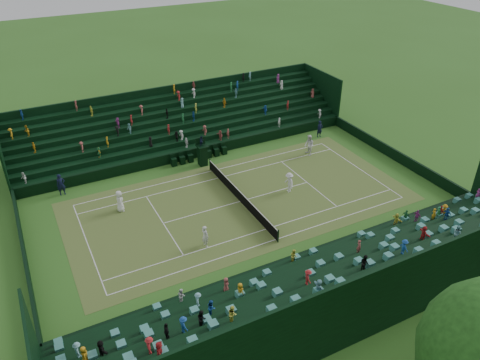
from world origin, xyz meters
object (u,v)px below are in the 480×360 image
Objects in this scene: umpire_chair at (202,153)px; player_near_west at (120,201)px; player_near_east at (205,236)px; player_far_west at (309,145)px; player_far_east at (289,182)px; tennis_net at (240,196)px.

umpire_chair is 9.35m from player_near_west.
player_near_east is 16.14m from player_far_west.
player_far_west is 6.92m from player_far_east.
player_far_west is at bearing -82.53° from player_near_west.
player_far_east is (4.63, -5.13, -0.13)m from player_far_west.
umpire_chair is at bearing -178.28° from tennis_net.
player_near_east is (6.91, 4.06, -0.04)m from player_near_west.
player_near_east is at bearing -50.62° from tennis_net.
umpire_chair reaches higher than player_far_west.
player_near_east is 0.97× the size of player_far_east.
tennis_net is 6.65× the size of player_near_west.
player_near_east is (3.82, -4.66, 0.31)m from tennis_net.
player_near_west is at bearing -109.47° from tennis_net.
umpire_chair reaches higher than player_far_east.
tennis_net is 4.28m from player_far_east.
tennis_net is 5.84× the size of player_far_west.
player_far_west is (-4.15, 9.37, 0.47)m from tennis_net.
player_far_east is at bearing 83.57° from tennis_net.
player_near_west is 0.88× the size of player_far_west.
player_far_west is at bearing -74.87° from player_near_east.
umpire_chair is 9.98m from player_far_west.
umpire_chair is at bearing -61.50° from player_near_west.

